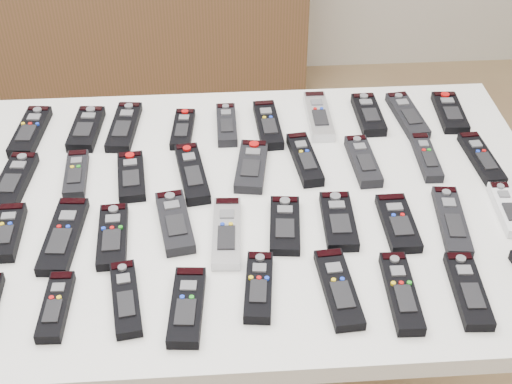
{
  "coord_description": "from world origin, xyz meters",
  "views": [
    {
      "loc": [
        0.04,
        -1.13,
        1.73
      ],
      "look_at": [
        0.12,
        0.02,
        0.8
      ],
      "focal_mm": 50.0,
      "sensor_mm": 36.0,
      "label": 1
    }
  ],
  "objects": [
    {
      "name": "remote_2",
      "position": [
        -0.18,
        0.3,
        0.79
      ],
      "size": [
        0.08,
        0.19,
        0.02
      ],
      "primitive_type": "cube",
      "rotation": [
        0.0,
        0.0,
        -0.1
      ],
      "color": "black",
      "rests_on": "table"
    },
    {
      "name": "remote_27",
      "position": [
        0.5,
        -0.08,
        0.79
      ],
      "size": [
        0.07,
        0.2,
        0.02
      ],
      "primitive_type": "cube",
      "rotation": [
        0.0,
        0.0,
        -0.11
      ],
      "color": "black",
      "rests_on": "table"
    },
    {
      "name": "remote_21",
      "position": [
        -0.17,
        -0.08,
        0.79
      ],
      "size": [
        0.06,
        0.18,
        0.02
      ],
      "primitive_type": "cube",
      "rotation": [
        0.0,
        0.0,
        0.05
      ],
      "color": "black",
      "rests_on": "table"
    },
    {
      "name": "table",
      "position": [
        0.12,
        0.02,
        0.72
      ],
      "size": [
        1.25,
        0.88,
        0.78
      ],
      "color": "white",
      "rests_on": "ground"
    },
    {
      "name": "remote_32",
      "position": [
        -0.02,
        -0.28,
        0.79
      ],
      "size": [
        0.07,
        0.18,
        0.02
      ],
      "primitive_type": "cube",
      "rotation": [
        0.0,
        0.0,
        -0.08
      ],
      "color": "black",
      "rests_on": "table"
    },
    {
      "name": "remote_5",
      "position": [
        0.16,
        0.29,
        0.79
      ],
      "size": [
        0.06,
        0.19,
        0.02
      ],
      "primitive_type": "cube",
      "rotation": [
        0.0,
        0.0,
        0.05
      ],
      "color": "black",
      "rests_on": "table"
    },
    {
      "name": "remote_11",
      "position": [
        -0.27,
        0.12,
        0.79
      ],
      "size": [
        0.05,
        0.15,
        0.02
      ],
      "primitive_type": "cube",
      "rotation": [
        0.0,
        0.0,
        0.05
      ],
      "color": "black",
      "rests_on": "table"
    },
    {
      "name": "remote_31",
      "position": [
        -0.13,
        -0.25,
        0.79
      ],
      "size": [
        0.07,
        0.18,
        0.02
      ],
      "primitive_type": "cube",
      "rotation": [
        0.0,
        0.0,
        0.15
      ],
      "color": "black",
      "rests_on": "table"
    },
    {
      "name": "remote_13",
      "position": [
        -0.02,
        0.11,
        0.79
      ],
      "size": [
        0.08,
        0.2,
        0.02
      ],
      "primitive_type": "cube",
      "rotation": [
        0.0,
        0.0,
        0.15
      ],
      "color": "black",
      "rests_on": "table"
    },
    {
      "name": "remote_20",
      "position": [
        -0.27,
        -0.08,
        0.79
      ],
      "size": [
        0.08,
        0.21,
        0.02
      ],
      "primitive_type": "cube",
      "rotation": [
        0.0,
        0.0,
        -0.09
      ],
      "color": "black",
      "rests_on": "table"
    },
    {
      "name": "remote_30",
      "position": [
        -0.25,
        -0.26,
        0.79
      ],
      "size": [
        0.05,
        0.15,
        0.02
      ],
      "primitive_type": "cube",
      "rotation": [
        0.0,
        0.0,
        -0.03
      ],
      "color": "black",
      "rests_on": "table"
    },
    {
      "name": "remote_6",
      "position": [
        0.29,
        0.32,
        0.79
      ],
      "size": [
        0.05,
        0.19,
        0.02
      ],
      "primitive_type": "cube",
      "rotation": [
        0.0,
        0.0,
        -0.01
      ],
      "color": "#B7B7BC",
      "rests_on": "table"
    },
    {
      "name": "remote_12",
      "position": [
        -0.15,
        0.11,
        0.79
      ],
      "size": [
        0.07,
        0.16,
        0.02
      ],
      "primitive_type": "cube",
      "rotation": [
        0.0,
        0.0,
        0.1
      ],
      "color": "black",
      "rests_on": "table"
    },
    {
      "name": "remote_28",
      "position": [
        0.63,
        -0.06,
        0.79
      ],
      "size": [
        0.05,
        0.16,
        0.02
      ],
      "primitive_type": "cube",
      "rotation": [
        0.0,
        0.0,
        -0.06
      ],
      "color": "silver",
      "rests_on": "table"
    },
    {
      "name": "remote_10",
      "position": [
        -0.4,
        0.11,
        0.79
      ],
      "size": [
        0.08,
        0.18,
        0.02
      ],
      "primitive_type": "cube",
      "rotation": [
        0.0,
        0.0,
        -0.1
      ],
      "color": "black",
      "rests_on": "table"
    },
    {
      "name": "remote_25",
      "position": [
        0.28,
        -0.07,
        0.79
      ],
      "size": [
        0.07,
        0.16,
        0.02
      ],
      "primitive_type": "cube",
      "rotation": [
        0.0,
        0.0,
        -0.03
      ],
      "color": "black",
      "rests_on": "table"
    },
    {
      "name": "remote_35",
      "position": [
        0.36,
        -0.27,
        0.79
      ],
      "size": [
        0.05,
        0.19,
        0.02
      ],
      "primitive_type": "cube",
      "rotation": [
        0.0,
        0.0,
        -0.03
      ],
      "color": "black",
      "rests_on": "table"
    },
    {
      "name": "remote_4",
      "position": [
        0.07,
        0.29,
        0.79
      ],
      "size": [
        0.05,
        0.16,
        0.02
      ],
      "primitive_type": "cube",
      "rotation": [
        0.0,
        0.0,
        -0.0
      ],
      "color": "black",
      "rests_on": "table"
    },
    {
      "name": "remote_15",
      "position": [
        0.23,
        0.14,
        0.79
      ],
      "size": [
        0.07,
        0.18,
        0.02
      ],
      "primitive_type": "cube",
      "rotation": [
        0.0,
        0.0,
        0.11
      ],
      "color": "black",
      "rests_on": "table"
    },
    {
      "name": "remote_18",
      "position": [
        0.63,
        0.12,
        0.79
      ],
      "size": [
        0.06,
        0.18,
        0.02
      ],
      "primitive_type": "cube",
      "rotation": [
        0.0,
        0.0,
        0.06
      ],
      "color": "black",
      "rests_on": "table"
    },
    {
      "name": "remote_36",
      "position": [
        0.48,
        -0.27,
        0.79
      ],
      "size": [
        0.06,
        0.18,
        0.02
      ],
      "primitive_type": "cube",
      "rotation": [
        0.0,
        0.0,
        -0.06
      ],
      "color": "black",
      "rests_on": "table"
    },
    {
      "name": "remote_0",
      "position": [
        -0.4,
        0.3,
        0.79
      ],
      "size": [
        0.07,
        0.19,
        0.02
      ],
      "primitive_type": "cube",
      "rotation": [
        0.0,
        0.0,
        -0.1
      ],
      "color": "black",
      "rests_on": "table"
    },
    {
      "name": "remote_33",
      "position": [
        0.1,
        -0.24,
        0.79
      ],
      "size": [
        0.07,
        0.16,
        0.02
      ],
      "primitive_type": "cube",
      "rotation": [
        0.0,
        0.0,
        -0.11
      ],
      "color": "black",
      "rests_on": "table"
    },
    {
      "name": "remote_26",
      "position": [
        0.39,
        -0.08,
        0.79
      ],
      "size": [
        0.06,
        0.16,
        0.02
      ],
      "primitive_type": "cube",
      "rotation": [
        0.0,
        0.0,
        0.01
      ],
      "color": "black",
      "rests_on": "table"
    },
    {
      "name": "remote_1",
      "position": [
        -0.27,
        0.3,
        0.79
      ],
      "size": [
        0.08,
        0.17,
        0.02
      ],
      "primitive_type": "cube",
      "rotation": [
        0.0,
        0.0,
        -0.09
      ],
      "color": "black",
      "rests_on": "table"
    },
    {
      "name": "remote_3",
      "position": [
        -0.04,
        0.29,
        0.79
      ],
      "size": [
        0.06,
        0.16,
        0.02
      ],
      "primitive_type": "cube",
      "rotation": [
        0.0,
        0.0,
        -0.09
      ],
      "color": "black",
      "rests_on": "table"
    },
    {
      "name": "remote_24",
      "position": [
        0.17,
        -0.07,
        0.79
      ],
      "size": [
        0.07,
        0.17,
        0.02
      ],
      "primitive_type": "cube",
      "rotation": [
        0.0,
        0.0,
        -0.1
      ],
      "color": "black",
      "rests_on": "table"
    },
    {
      "name": "remote_16",
      "position": [
        0.36,
        0.13,
        0.79
      ],
      "size": [
        0.06,
        0.17,
        0.02
      ],
      "primitive_type": "cube",
      "rotation": [
        0.0,
        0.0,
        0.05
      ],
      "color": "black",
      "rests_on": "table"
    },
    {
      "name": "remote_17",
      "position": [
        0.51,
        0.13,
        0.79
      ],
      "size": [
        0.04,
        0.16,
        0.02
      ],
      "primitive_type": "cube",
      "rotation": [
        0.0,
        0.0,
        -0.03
      ],
      "color": "black",
      "rests_on": "table"
    },
    {
      "name": "remote_22",
      "position": [
        -0.05,
        -0.05,
        0.79
      ],
      "size": [
        0.08,
        0.18,
        0.02
      ],
      "primitive_type": "cube",
      "rotation": [
        0.0,
        0.0,
        0.16
      ],
      "color": "black",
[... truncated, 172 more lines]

